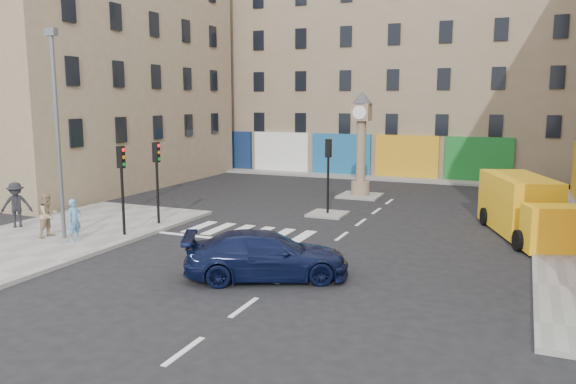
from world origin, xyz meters
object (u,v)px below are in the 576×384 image
Objects in this scene: lamp_post at (57,123)px; yellow_van at (524,207)px; clock_pillar at (361,137)px; pedestrian_blue at (74,220)px; traffic_light_left_near at (122,176)px; navy_sedan at (267,255)px; pedestrian_tan at (48,215)px; traffic_light_left_far at (157,169)px; pedestrian_dark at (16,205)px; traffic_light_island at (328,164)px.

yellow_van is at bearing 25.90° from lamp_post.
pedestrian_blue is (-7.39, -15.42, -2.56)m from clock_pillar.
lamp_post reaches higher than traffic_light_left_near.
yellow_van is at bearing 24.44° from traffic_light_left_near.
pedestrian_tan is (-10.36, 1.07, 0.29)m from navy_sedan.
traffic_light_left_near is 1.00× the size of traffic_light_left_far.
navy_sedan is 13.19m from pedestrian_dark.
clock_pillar is at bearing -20.15° from pedestrian_blue.
yellow_van is 3.91× the size of pedestrian_tan.
traffic_light_left_near is 1.85× the size of pedestrian_dark.
traffic_light_island reaches higher than yellow_van.
clock_pillar is 18.70m from pedestrian_dark.
traffic_light_island is 10.63m from navy_sedan.
pedestrian_blue is at bearing -128.11° from traffic_light_island.
clock_pillar reaches higher than traffic_light_island.
traffic_light_island is (6.30, 5.40, -0.03)m from traffic_light_left_far.
pedestrian_dark is at bearing -172.55° from traffic_light_left_near.
yellow_van is at bearing -37.13° from clock_pillar.
pedestrian_tan is 2.81m from pedestrian_dark.
yellow_van reaches higher than pedestrian_blue.
traffic_light_left_far is (0.00, 2.40, 0.00)m from traffic_light_left_near.
navy_sedan is at bearing -55.06° from pedestrian_dark.
pedestrian_blue is at bearing 57.48° from navy_sedan.
lamp_post is 17.31m from clock_pillar.
clock_pillar is (0.00, 6.00, 0.96)m from traffic_light_island.
traffic_light_island is 9.16m from yellow_van.
yellow_van is (17.22, 8.36, -3.57)m from lamp_post.
clock_pillar is at bearing 90.00° from traffic_light_island.
pedestrian_dark reaches higher than pedestrian_blue.
pedestrian_tan is 0.90× the size of pedestrian_dark.
lamp_post is 3.81m from pedestrian_tan.
traffic_light_island reaches higher than pedestrian_tan.
pedestrian_blue is 0.84× the size of pedestrian_dark.
lamp_post is 1.36× the size of clock_pillar.
traffic_light_left_near is 0.70× the size of navy_sedan.
clock_pillar is at bearing 123.54° from yellow_van.
pedestrian_tan reaches higher than navy_sedan.
lamp_post is 4.92× the size of pedestrian_blue.
lamp_post reaches higher than traffic_light_island.
clock_pillar reaches higher than yellow_van.
navy_sedan is (1.46, -16.36, -2.78)m from clock_pillar.
traffic_light_left_far is at bearing -118.94° from clock_pillar.
pedestrian_tan is (-1.50, 0.13, 0.06)m from pedestrian_blue.
clock_pillar is at bearing -28.56° from pedestrian_tan.
lamp_post reaches higher than pedestrian_dark.
traffic_light_left_far reaches higher than pedestrian_tan.
traffic_light_left_near is 2.40m from traffic_light_left_far.
traffic_light_island is 12.52m from lamp_post.
yellow_van is at bearing -5.29° from traffic_light_island.
traffic_light_left_far is 0.45× the size of lamp_post.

